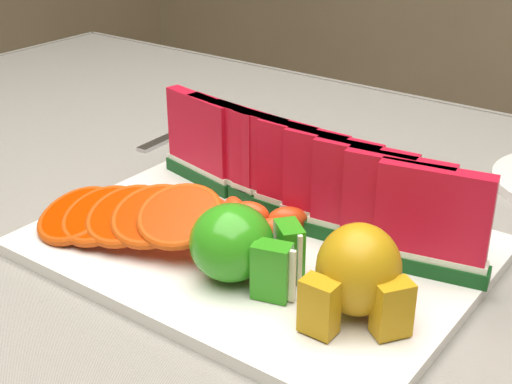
{
  "coord_description": "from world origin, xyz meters",
  "views": [
    {
      "loc": [
        0.39,
        -0.48,
        1.1
      ],
      "look_at": [
        0.03,
        0.0,
        0.81
      ],
      "focal_mm": 50.0,
      "sensor_mm": 36.0,
      "label": 1
    }
  ],
  "objects": [
    {
      "name": "platter",
      "position": [
        0.05,
        -0.01,
        0.76
      ],
      "size": [
        0.4,
        0.3,
        0.01
      ],
      "color": "silver",
      "rests_on": "tablecloth"
    },
    {
      "name": "apple_cluster",
      "position": [
        0.08,
        -0.07,
        0.8
      ],
      "size": [
        0.11,
        0.09,
        0.07
      ],
      "color": "#1D8117",
      "rests_on": "platter"
    },
    {
      "name": "orange_fan_back",
      "position": [
        0.0,
        0.11,
        0.79
      ],
      "size": [
        0.23,
        0.09,
        0.04
      ],
      "color": "#DE6100",
      "rests_on": "platter"
    },
    {
      "name": "watermelon_row",
      "position": [
        0.06,
        0.04,
        0.82
      ],
      "size": [
        0.39,
        0.07,
        0.1
      ],
      "color": "#0E3E15",
      "rests_on": "platter"
    },
    {
      "name": "table",
      "position": [
        0.0,
        0.0,
        0.65
      ],
      "size": [
        1.4,
        0.9,
        0.75
      ],
      "color": "#443016",
      "rests_on": "ground"
    },
    {
      "name": "pear_cluster",
      "position": [
        0.18,
        -0.06,
        0.81
      ],
      "size": [
        0.09,
        0.09,
        0.08
      ],
      "color": "#AE7007",
      "rests_on": "platter"
    },
    {
      "name": "tangerine_segments",
      "position": [
        0.02,
        0.0,
        0.78
      ],
      "size": [
        0.15,
        0.06,
        0.02
      ],
      "color": "orange",
      "rests_on": "platter"
    },
    {
      "name": "tablecloth",
      "position": [
        0.0,
        0.0,
        0.72
      ],
      "size": [
        1.53,
        1.03,
        0.2
      ],
      "color": "slate",
      "rests_on": "table"
    },
    {
      "name": "fork",
      "position": [
        -0.22,
        0.19,
        0.76
      ],
      "size": [
        0.02,
        0.2,
        0.0
      ],
      "color": "silver",
      "rests_on": "tablecloth"
    },
    {
      "name": "orange_fan_front",
      "position": [
        -0.05,
        -0.08,
        0.8
      ],
      "size": [
        0.2,
        0.13,
        0.05
      ],
      "color": "#DE6100",
      "rests_on": "platter"
    }
  ]
}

